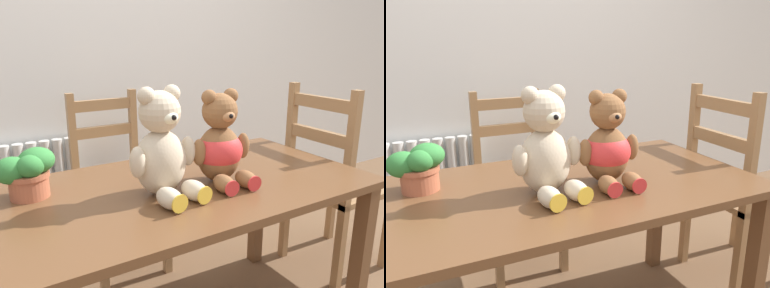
% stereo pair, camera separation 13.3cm
% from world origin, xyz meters
% --- Properties ---
extents(wall_back, '(8.00, 0.04, 2.60)m').
position_xyz_m(wall_back, '(0.00, 1.54, 1.30)').
color(wall_back, silver).
rests_on(wall_back, ground_plane).
extents(radiator, '(0.85, 0.10, 0.67)m').
position_xyz_m(radiator, '(-0.56, 1.47, 0.30)').
color(radiator, beige).
rests_on(radiator, ground_plane).
extents(dining_table, '(1.39, 0.75, 0.72)m').
position_xyz_m(dining_table, '(0.00, 0.37, 0.61)').
color(dining_table, brown).
rests_on(dining_table, ground_plane).
extents(wooden_chair_behind, '(0.39, 0.46, 0.96)m').
position_xyz_m(wooden_chair_behind, '(-0.02, 1.12, 0.46)').
color(wooden_chair_behind, '#997047').
rests_on(wooden_chair_behind, ground_plane).
extents(wooden_chair_side, '(0.44, 0.41, 1.02)m').
position_xyz_m(wooden_chair_side, '(0.97, 0.46, 0.49)').
color(wooden_chair_side, '#997047').
rests_on(wooden_chair_side, ground_plane).
extents(teddy_bear_left, '(0.26, 0.28, 0.37)m').
position_xyz_m(teddy_bear_left, '(-0.12, 0.32, 0.88)').
color(teddy_bear_left, beige).
rests_on(teddy_bear_left, dining_table).
extents(teddy_bear_right, '(0.24, 0.25, 0.35)m').
position_xyz_m(teddy_bear_right, '(0.12, 0.33, 0.85)').
color(teddy_bear_right, brown).
rests_on(teddy_bear_right, dining_table).
extents(potted_plant, '(0.20, 0.15, 0.17)m').
position_xyz_m(potted_plant, '(-0.52, 0.53, 0.81)').
color(potted_plant, '#B25B3D').
rests_on(potted_plant, dining_table).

